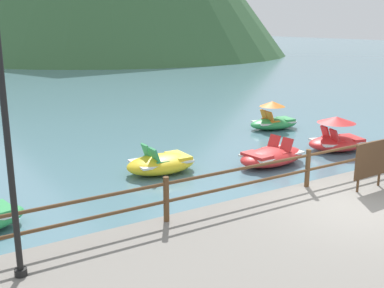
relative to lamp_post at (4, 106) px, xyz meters
The scene contains 8 objects.
ground_plane 39.85m from the lamp_post, 79.86° to the left, with size 200.00×200.00×0.00m, color slate.
dock_railing 7.36m from the lamp_post, ahead, with size 23.92×0.12×0.95m.
lamp_post is the anchor object (origin of this frame).
sign_board 8.42m from the lamp_post, ahead, with size 1.18×0.10×1.19m.
pedal_boat_0 14.28m from the lamp_post, 31.91° to the left, with size 2.30×1.45×1.19m.
pedal_boat_2 12.37m from the lamp_post, 17.58° to the left, with size 2.40×1.87×1.21m.
pedal_boat_3 7.43m from the lamp_post, 42.54° to the left, with size 2.17×1.36×0.88m.
pedal_boat_4 9.56m from the lamp_post, 22.85° to the left, with size 2.60×1.58×0.85m.
Camera 1 is at (-8.24, -6.32, 4.34)m, focal length 43.98 mm.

